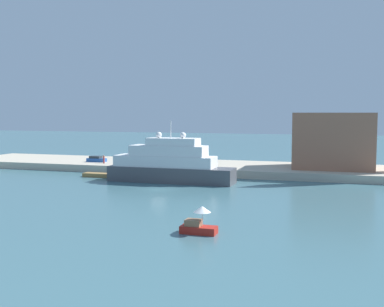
# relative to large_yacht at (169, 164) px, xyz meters

# --- Properties ---
(ground) EXTENTS (400.00, 400.00, 0.00)m
(ground) POSITION_rel_large_yacht_xyz_m (1.32, -8.30, -3.08)
(ground) COLOR #3D6670
(quay_dock) EXTENTS (110.00, 18.80, 1.46)m
(quay_dock) POSITION_rel_large_yacht_xyz_m (1.32, 17.10, -2.35)
(quay_dock) COLOR #B7AD99
(quay_dock) RESTS_ON ground
(large_yacht) EXTENTS (22.26, 4.96, 10.71)m
(large_yacht) POSITION_rel_large_yacht_xyz_m (0.00, 0.00, 0.00)
(large_yacht) COLOR #4C4C51
(large_yacht) RESTS_ON ground
(small_motorboat) EXTENTS (3.64, 1.74, 2.80)m
(small_motorboat) POSITION_rel_large_yacht_xyz_m (15.24, -32.39, -2.06)
(small_motorboat) COLOR #B22319
(small_motorboat) RESTS_ON ground
(work_barge) EXTENTS (6.12, 2.00, 0.74)m
(work_barge) POSITION_rel_large_yacht_xyz_m (-14.76, 1.95, -2.71)
(work_barge) COLOR olive
(work_barge) RESTS_ON ground
(harbor_building) EXTENTS (14.64, 11.39, 10.61)m
(harbor_building) POSITION_rel_large_yacht_xyz_m (27.08, 17.43, 3.69)
(harbor_building) COLOR #9E664C
(harbor_building) RESTS_ON quay_dock
(parked_car) EXTENTS (4.03, 1.87, 1.27)m
(parked_car) POSITION_rel_large_yacht_xyz_m (-22.07, 14.09, -1.07)
(parked_car) COLOR #1E4C99
(parked_car) RESTS_ON quay_dock
(person_figure) EXTENTS (0.36, 0.36, 1.78)m
(person_figure) POSITION_rel_large_yacht_xyz_m (-18.90, 11.53, -0.79)
(person_figure) COLOR maroon
(person_figure) RESTS_ON quay_dock
(mooring_bollard) EXTENTS (0.53, 0.53, 0.88)m
(mooring_bollard) POSITION_rel_large_yacht_xyz_m (4.54, 9.16, -1.18)
(mooring_bollard) COLOR black
(mooring_bollard) RESTS_ON quay_dock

